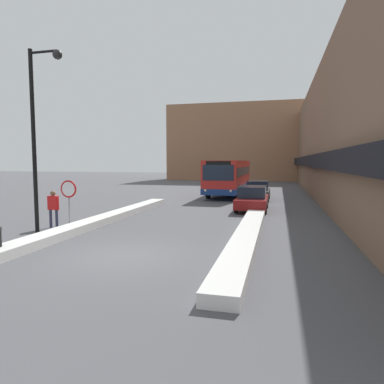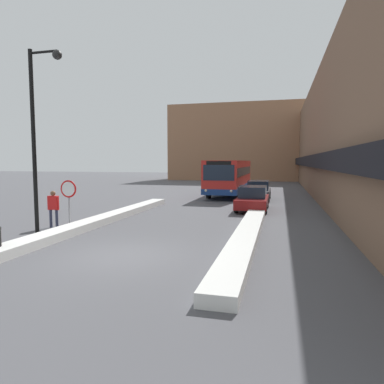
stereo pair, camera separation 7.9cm
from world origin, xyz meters
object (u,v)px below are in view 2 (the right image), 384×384
Objects in this scene: parked_car_front at (253,198)px; parked_car_back at (258,190)px; stop_sign at (69,194)px; pedestrian at (53,206)px; street_lamp at (39,124)px; city_bus at (230,176)px.

parked_car_front is 5.91m from parked_car_back.
stop_sign is 1.23m from pedestrian.
street_lamp is at bearing -128.59° from parked_car_front.
parked_car_front is 11.06m from stop_sign.
parked_car_back is at bearing 62.75° from stop_sign.
stop_sign reaches higher than parked_car_back.
stop_sign is at bearing -103.86° from city_bus.
city_bus is 7.23× the size of pedestrian.
pedestrian is at bearing -136.44° from parked_car_front.
pedestrian reaches higher than parked_car_back.
parked_car_back is 2.01× the size of stop_sign.
street_lamp is (-7.65, -15.49, 3.72)m from parked_car_back.
pedestrian is at bearing 112.65° from street_lamp.
street_lamp is (-7.65, -9.58, 3.73)m from parked_car_front.
parked_car_back is (-0.00, 5.91, 0.01)m from parked_car_front.
parked_car_back is at bearing 53.89° from pedestrian.
pedestrian reaches higher than parked_car_front.
city_bus is 18.69m from stop_sign.
parked_car_back is at bearing 90.00° from parked_car_front.
parked_car_front is at bearing -90.00° from parked_car_back.
stop_sign is at bearing -22.89° from pedestrian.
stop_sign is at bearing -131.45° from parked_car_front.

